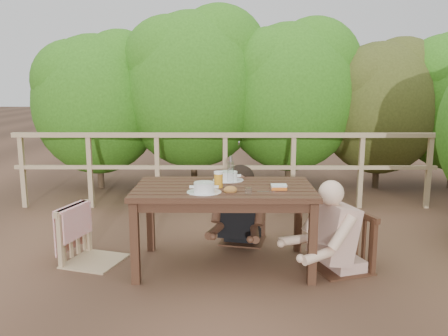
{
  "coord_description": "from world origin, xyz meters",
  "views": [
    {
      "loc": [
        0.03,
        -3.94,
        1.64
      ],
      "look_at": [
        0.0,
        0.05,
        0.9
      ],
      "focal_mm": 36.56,
      "sensor_mm": 36.0,
      "label": 1
    }
  ],
  "objects_px": {
    "chair_right": "(341,217)",
    "woman": "(243,182)",
    "chair_left": "(92,211)",
    "bottle": "(231,170)",
    "chair_far": "(243,200)",
    "table": "(224,227)",
    "butter_tub": "(279,188)",
    "soup_near": "(204,188)",
    "soup_far": "(228,177)",
    "diner_right": "(346,196)",
    "bread_roll": "(230,190)",
    "tumbler": "(248,192)",
    "beer_glass": "(219,180)"
  },
  "relations": [
    {
      "from": "woman",
      "to": "diner_right",
      "type": "bearing_deg",
      "value": 151.97
    },
    {
      "from": "diner_right",
      "to": "tumbler",
      "type": "height_order",
      "value": "diner_right"
    },
    {
      "from": "soup_far",
      "to": "tumbler",
      "type": "bearing_deg",
      "value": -73.41
    },
    {
      "from": "diner_right",
      "to": "soup_far",
      "type": "relative_size",
      "value": 4.63
    },
    {
      "from": "soup_near",
      "to": "butter_tub",
      "type": "distance_m",
      "value": 0.65
    },
    {
      "from": "chair_right",
      "to": "soup_far",
      "type": "relative_size",
      "value": 3.33
    },
    {
      "from": "chair_left",
      "to": "bread_roll",
      "type": "height_order",
      "value": "chair_left"
    },
    {
      "from": "chair_far",
      "to": "diner_right",
      "type": "xyz_separation_m",
      "value": [
        0.87,
        -0.73,
        0.23
      ]
    },
    {
      "from": "soup_far",
      "to": "butter_tub",
      "type": "bearing_deg",
      "value": -41.53
    },
    {
      "from": "table",
      "to": "bread_roll",
      "type": "bearing_deg",
      "value": -75.8
    },
    {
      "from": "bottle",
      "to": "tumbler",
      "type": "xyz_separation_m",
      "value": [
        0.14,
        -0.45,
        -0.1
      ]
    },
    {
      "from": "table",
      "to": "chair_far",
      "type": "distance_m",
      "value": 0.7
    },
    {
      "from": "chair_left",
      "to": "butter_tub",
      "type": "height_order",
      "value": "chair_left"
    },
    {
      "from": "chair_far",
      "to": "chair_right",
      "type": "height_order",
      "value": "chair_right"
    },
    {
      "from": "table",
      "to": "butter_tub",
      "type": "xyz_separation_m",
      "value": [
        0.47,
        -0.12,
        0.39
      ]
    },
    {
      "from": "chair_far",
      "to": "beer_glass",
      "type": "height_order",
      "value": "chair_far"
    },
    {
      "from": "bread_roll",
      "to": "beer_glass",
      "type": "height_order",
      "value": "beer_glass"
    },
    {
      "from": "table",
      "to": "soup_far",
      "type": "height_order",
      "value": "soup_far"
    },
    {
      "from": "chair_far",
      "to": "bottle",
      "type": "relative_size",
      "value": 3.38
    },
    {
      "from": "chair_right",
      "to": "soup_near",
      "type": "bearing_deg",
      "value": -101.03
    },
    {
      "from": "tumbler",
      "to": "chair_left",
      "type": "bearing_deg",
      "value": 165.54
    },
    {
      "from": "chair_far",
      "to": "soup_near",
      "type": "xyz_separation_m",
      "value": [
        -0.36,
        -0.89,
        0.33
      ]
    },
    {
      "from": "beer_glass",
      "to": "chair_left",
      "type": "bearing_deg",
      "value": 174.62
    },
    {
      "from": "table",
      "to": "chair_right",
      "type": "bearing_deg",
      "value": -3.29
    },
    {
      "from": "soup_far",
      "to": "diner_right",
      "type": "bearing_deg",
      "value": -17.7
    },
    {
      "from": "table",
      "to": "diner_right",
      "type": "bearing_deg",
      "value": -3.2
    },
    {
      "from": "chair_left",
      "to": "beer_glass",
      "type": "height_order",
      "value": "chair_left"
    },
    {
      "from": "bread_roll",
      "to": "tumbler",
      "type": "distance_m",
      "value": 0.16
    },
    {
      "from": "chair_left",
      "to": "bottle",
      "type": "xyz_separation_m",
      "value": [
        1.27,
        0.09,
        0.37
      ]
    },
    {
      "from": "chair_right",
      "to": "woman",
      "type": "distance_m",
      "value": 1.14
    },
    {
      "from": "table",
      "to": "chair_right",
      "type": "distance_m",
      "value": 1.05
    },
    {
      "from": "soup_near",
      "to": "bread_roll",
      "type": "relative_size",
      "value": 2.55
    },
    {
      "from": "soup_near",
      "to": "tumbler",
      "type": "height_order",
      "value": "soup_near"
    },
    {
      "from": "beer_glass",
      "to": "bottle",
      "type": "distance_m",
      "value": 0.23
    },
    {
      "from": "table",
      "to": "soup_far",
      "type": "distance_m",
      "value": 0.49
    },
    {
      "from": "chair_far",
      "to": "chair_right",
      "type": "bearing_deg",
      "value": -28.26
    },
    {
      "from": "chair_far",
      "to": "woman",
      "type": "relative_size",
      "value": 0.69
    },
    {
      "from": "table",
      "to": "woman",
      "type": "bearing_deg",
      "value": 74.23
    },
    {
      "from": "chair_left",
      "to": "woman",
      "type": "relative_size",
      "value": 0.77
    },
    {
      "from": "woman",
      "to": "soup_far",
      "type": "bearing_deg",
      "value": 82.22
    },
    {
      "from": "chair_right",
      "to": "soup_near",
      "type": "relative_size",
      "value": 3.32
    },
    {
      "from": "table",
      "to": "chair_left",
      "type": "height_order",
      "value": "chair_left"
    },
    {
      "from": "bread_roll",
      "to": "bottle",
      "type": "height_order",
      "value": "bottle"
    },
    {
      "from": "table",
      "to": "woman",
      "type": "distance_m",
      "value": 0.77
    },
    {
      "from": "soup_near",
      "to": "butter_tub",
      "type": "relative_size",
      "value": 2.17
    },
    {
      "from": "chair_far",
      "to": "butter_tub",
      "type": "distance_m",
      "value": 0.89
    },
    {
      "from": "table",
      "to": "soup_near",
      "type": "height_order",
      "value": "soup_near"
    },
    {
      "from": "woman",
      "to": "beer_glass",
      "type": "distance_m",
      "value": 0.78
    },
    {
      "from": "woman",
      "to": "diner_right",
      "type": "height_order",
      "value": "diner_right"
    },
    {
      "from": "chair_far",
      "to": "soup_far",
      "type": "distance_m",
      "value": 0.54
    }
  ]
}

